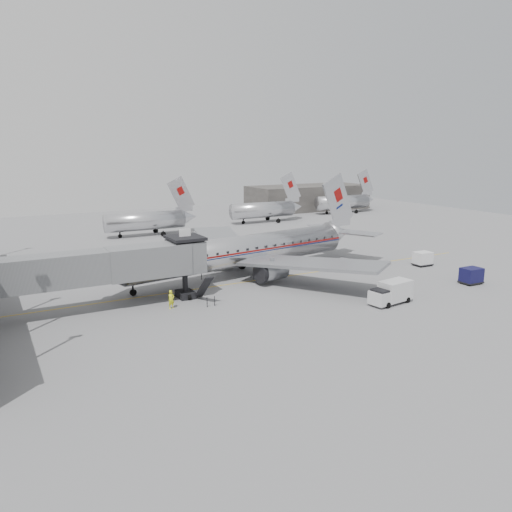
{
  "coord_description": "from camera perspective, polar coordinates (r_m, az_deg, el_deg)",
  "views": [
    {
      "loc": [
        -26.84,
        -43.3,
        15.17
      ],
      "look_at": [
        -0.24,
        4.91,
        3.2
      ],
      "focal_mm": 35.0,
      "sensor_mm": 36.0,
      "label": 1
    }
  ],
  "objects": [
    {
      "name": "distant_aircraft_far",
      "position": [
        120.38,
        9.92,
        6.15
      ],
      "size": [
        16.39,
        3.2,
        10.26
      ],
      "color": "silver",
      "rests_on": "ground"
    },
    {
      "name": "baggage_cart_white",
      "position": [
        68.94,
        18.51,
        -0.26
      ],
      "size": [
        2.38,
        1.85,
        1.83
      ],
      "rotation": [
        0.0,
        0.0,
        -0.03
      ],
      "color": "silver",
      "rests_on": "ground"
    },
    {
      "name": "ground",
      "position": [
        53.15,
        2.79,
        -4.33
      ],
      "size": [
        160.0,
        160.0,
        0.0
      ],
      "primitive_type": "plane",
      "color": "slate",
      "rests_on": "ground"
    },
    {
      "name": "distant_aircraft_near",
      "position": [
        89.76,
        -12.44,
        4.01
      ],
      "size": [
        16.39,
        3.2,
        10.26
      ],
      "color": "silver",
      "rests_on": "ground"
    },
    {
      "name": "service_van",
      "position": [
        51.3,
        15.19,
        -4.0
      ],
      "size": [
        4.96,
        2.41,
        2.24
      ],
      "rotation": [
        0.0,
        0.0,
        0.13
      ],
      "color": "silver",
      "rests_on": "ground"
    },
    {
      "name": "ramp_worker",
      "position": [
        48.75,
        -9.66,
        -4.92
      ],
      "size": [
        0.77,
        0.62,
        1.83
      ],
      "primitive_type": "imported",
      "rotation": [
        0.0,
        0.0,
        0.3
      ],
      "color": "yellow",
      "rests_on": "ground"
    },
    {
      "name": "airliner",
      "position": [
        60.46,
        -1.11,
        0.65
      ],
      "size": [
        37.53,
        34.54,
        11.92
      ],
      "rotation": [
        0.0,
        0.0,
        0.15
      ],
      "color": "silver",
      "rests_on": "ground"
    },
    {
      "name": "hangar",
      "position": [
        126.41,
        5.94,
        6.68
      ],
      "size": [
        30.0,
        12.0,
        6.0
      ],
      "primitive_type": "cube",
      "color": "#353331",
      "rests_on": "ground"
    },
    {
      "name": "baggage_cart_navy",
      "position": [
        61.76,
        23.39,
        -2.04
      ],
      "size": [
        2.41,
        1.87,
        1.85
      ],
      "rotation": [
        0.0,
        0.0,
        -0.03
      ],
      "color": "#0F0E38",
      "rests_on": "ground"
    },
    {
      "name": "jet_bridge",
      "position": [
        49.29,
        -16.24,
        -1.12
      ],
      "size": [
        21.0,
        6.2,
        7.1
      ],
      "color": "#585A5D",
      "rests_on": "ground"
    },
    {
      "name": "distant_aircraft_mid",
      "position": [
        103.61,
        0.86,
        5.37
      ],
      "size": [
        16.39,
        3.2,
        10.26
      ],
      "color": "silver",
      "rests_on": "ground"
    },
    {
      "name": "apron_line",
      "position": [
        59.59,
        2.22,
        -2.49
      ],
      "size": [
        60.0,
        0.15,
        0.01
      ],
      "primitive_type": "cube",
      "rotation": [
        0.0,
        0.0,
        1.57
      ],
      "color": "gold",
      "rests_on": "ground"
    }
  ]
}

